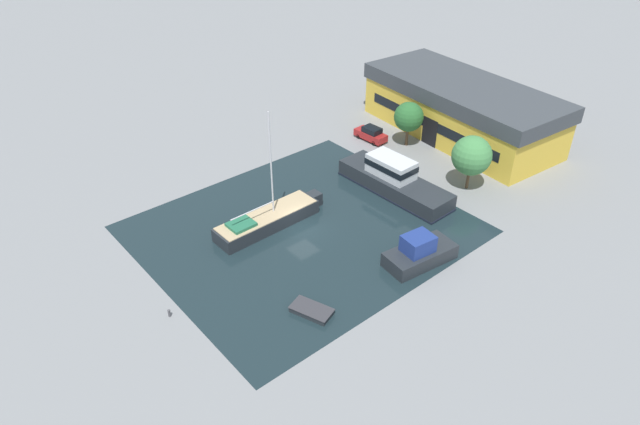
{
  "coord_description": "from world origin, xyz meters",
  "views": [
    {
      "loc": [
        35.62,
        -28.09,
        32.28
      ],
      "look_at": [
        0.0,
        2.2,
        1.0
      ],
      "focal_mm": 32.0,
      "sensor_mm": 36.0,
      "label": 1
    }
  ],
  "objects_px": {
    "motor_cruiser": "(394,180)",
    "cabin_boat": "(419,253)",
    "quay_tree_near_building": "(472,156)",
    "warehouse_building": "(461,109)",
    "quay_tree_by_water": "(409,117)",
    "parked_car": "(371,134)",
    "sailboat_moored": "(269,219)",
    "small_dinghy": "(312,311)"
  },
  "relations": [
    {
      "from": "parked_car",
      "to": "sailboat_moored",
      "type": "bearing_deg",
      "value": -163.94
    },
    {
      "from": "quay_tree_by_water",
      "to": "cabin_boat",
      "type": "distance_m",
      "value": 23.32
    },
    {
      "from": "warehouse_building",
      "to": "quay_tree_by_water",
      "type": "distance_m",
      "value": 7.75
    },
    {
      "from": "motor_cruiser",
      "to": "cabin_boat",
      "type": "relative_size",
      "value": 1.96
    },
    {
      "from": "small_dinghy",
      "to": "warehouse_building",
      "type": "bearing_deg",
      "value": -178.92
    },
    {
      "from": "sailboat_moored",
      "to": "small_dinghy",
      "type": "relative_size",
      "value": 3.19
    },
    {
      "from": "motor_cruiser",
      "to": "quay_tree_by_water",
      "type": "bearing_deg",
      "value": 33.98
    },
    {
      "from": "small_dinghy",
      "to": "cabin_boat",
      "type": "relative_size",
      "value": 0.55
    },
    {
      "from": "quay_tree_near_building",
      "to": "sailboat_moored",
      "type": "distance_m",
      "value": 22.41
    },
    {
      "from": "quay_tree_near_building",
      "to": "motor_cruiser",
      "type": "height_order",
      "value": "quay_tree_near_building"
    },
    {
      "from": "quay_tree_by_water",
      "to": "quay_tree_near_building",
      "type": "bearing_deg",
      "value": -13.02
    },
    {
      "from": "sailboat_moored",
      "to": "cabin_boat",
      "type": "xyz_separation_m",
      "value": [
        13.35,
        6.91,
        0.27
      ]
    },
    {
      "from": "quay_tree_near_building",
      "to": "motor_cruiser",
      "type": "bearing_deg",
      "value": -126.05
    },
    {
      "from": "parked_car",
      "to": "quay_tree_near_building",
      "type": "bearing_deg",
      "value": -92.88
    },
    {
      "from": "quay_tree_by_water",
      "to": "small_dinghy",
      "type": "bearing_deg",
      "value": -61.33
    },
    {
      "from": "motor_cruiser",
      "to": "warehouse_building",
      "type": "bearing_deg",
      "value": 13.38
    },
    {
      "from": "quay_tree_near_building",
      "to": "cabin_boat",
      "type": "distance_m",
      "value": 14.98
    },
    {
      "from": "cabin_boat",
      "to": "quay_tree_near_building",
      "type": "bearing_deg",
      "value": 118.17
    },
    {
      "from": "warehouse_building",
      "to": "parked_car",
      "type": "relative_size",
      "value": 6.12
    },
    {
      "from": "quay_tree_near_building",
      "to": "parked_car",
      "type": "xyz_separation_m",
      "value": [
        -15.01,
        0.17,
        -3.07
      ]
    },
    {
      "from": "motor_cruiser",
      "to": "quay_tree_near_building",
      "type": "bearing_deg",
      "value": -37.15
    },
    {
      "from": "quay_tree_by_water",
      "to": "motor_cruiser",
      "type": "height_order",
      "value": "quay_tree_by_water"
    },
    {
      "from": "quay_tree_near_building",
      "to": "motor_cruiser",
      "type": "xyz_separation_m",
      "value": [
        -4.78,
        -6.56,
        -2.59
      ]
    },
    {
      "from": "quay_tree_by_water",
      "to": "cabin_boat",
      "type": "xyz_separation_m",
      "value": [
        16.43,
        -16.33,
        -2.7
      ]
    },
    {
      "from": "parked_car",
      "to": "motor_cruiser",
      "type": "bearing_deg",
      "value": -125.58
    },
    {
      "from": "quay_tree_near_building",
      "to": "quay_tree_by_water",
      "type": "height_order",
      "value": "quay_tree_near_building"
    },
    {
      "from": "quay_tree_near_building",
      "to": "cabin_boat",
      "type": "xyz_separation_m",
      "value": [
        5.22,
        -13.74,
        -2.9
      ]
    },
    {
      "from": "sailboat_moored",
      "to": "quay_tree_near_building",
      "type": "bearing_deg",
      "value": 67.78
    },
    {
      "from": "warehouse_building",
      "to": "motor_cruiser",
      "type": "xyz_separation_m",
      "value": [
        4.28,
        -16.59,
        -2.05
      ]
    },
    {
      "from": "parked_car",
      "to": "quay_tree_by_water",
      "type": "bearing_deg",
      "value": -59.72
    },
    {
      "from": "quay_tree_by_water",
      "to": "motor_cruiser",
      "type": "xyz_separation_m",
      "value": [
        6.43,
        -9.15,
        -2.39
      ]
    },
    {
      "from": "warehouse_building",
      "to": "quay_tree_near_building",
      "type": "bearing_deg",
      "value": -42.8
    },
    {
      "from": "warehouse_building",
      "to": "parked_car",
      "type": "height_order",
      "value": "warehouse_building"
    },
    {
      "from": "parked_car",
      "to": "sailboat_moored",
      "type": "height_order",
      "value": "sailboat_moored"
    },
    {
      "from": "sailboat_moored",
      "to": "cabin_boat",
      "type": "relative_size",
      "value": 1.75
    },
    {
      "from": "quay_tree_by_water",
      "to": "cabin_boat",
      "type": "relative_size",
      "value": 0.8
    },
    {
      "from": "quay_tree_near_building",
      "to": "warehouse_building",
      "type": "bearing_deg",
      "value": 132.1
    },
    {
      "from": "motor_cruiser",
      "to": "small_dinghy",
      "type": "distance_m",
      "value": 20.7
    },
    {
      "from": "quay_tree_by_water",
      "to": "sailboat_moored",
      "type": "bearing_deg",
      "value": -82.44
    },
    {
      "from": "small_dinghy",
      "to": "cabin_boat",
      "type": "height_order",
      "value": "cabin_boat"
    },
    {
      "from": "warehouse_building",
      "to": "small_dinghy",
      "type": "relative_size",
      "value": 6.97
    },
    {
      "from": "quay_tree_near_building",
      "to": "sailboat_moored",
      "type": "bearing_deg",
      "value": -111.48
    }
  ]
}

